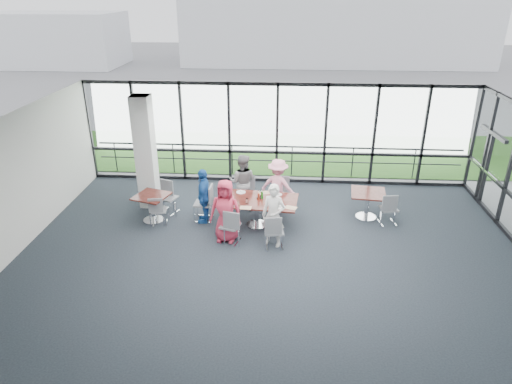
# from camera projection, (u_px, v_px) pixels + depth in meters

# --- Properties ---
(floor) EXTENTS (12.00, 10.00, 0.02)m
(floor) POSITION_uv_depth(u_px,v_px,m) (270.00, 267.00, 10.36)
(floor) COLOR #1D242A
(floor) RESTS_ON ground
(ceiling) EXTENTS (12.00, 10.00, 0.04)m
(ceiling) POSITION_uv_depth(u_px,v_px,m) (273.00, 131.00, 9.04)
(ceiling) COLOR white
(ceiling) RESTS_ON ground
(wall_left) EXTENTS (0.10, 10.00, 3.20)m
(wall_left) POSITION_uv_depth(u_px,v_px,m) (0.00, 195.00, 10.05)
(wall_left) COLOR silver
(wall_left) RESTS_ON ground
(curtain_wall_back) EXTENTS (12.00, 0.10, 3.20)m
(curtain_wall_back) POSITION_uv_depth(u_px,v_px,m) (277.00, 134.00, 14.24)
(curtain_wall_back) COLOR white
(curtain_wall_back) RESTS_ON ground
(exit_door) EXTENTS (0.12, 1.60, 2.10)m
(exit_door) POSITION_uv_depth(u_px,v_px,m) (486.00, 170.00, 12.97)
(exit_door) COLOR black
(exit_door) RESTS_ON ground
(structural_column) EXTENTS (0.50, 0.50, 3.20)m
(structural_column) POSITION_uv_depth(u_px,v_px,m) (146.00, 153.00, 12.64)
(structural_column) COLOR silver
(structural_column) RESTS_ON ground
(apron) EXTENTS (80.00, 70.00, 0.02)m
(apron) POSITION_uv_depth(u_px,v_px,m) (279.00, 136.00, 19.46)
(apron) COLOR gray
(apron) RESTS_ON ground
(grass_strip) EXTENTS (80.00, 5.00, 0.01)m
(grass_strip) POSITION_uv_depth(u_px,v_px,m) (278.00, 151.00, 17.62)
(grass_strip) COLOR #234E1C
(grass_strip) RESTS_ON ground
(hangar_main) EXTENTS (24.00, 10.00, 6.00)m
(hangar_main) POSITION_uv_depth(u_px,v_px,m) (333.00, 23.00, 37.98)
(hangar_main) COLOR white
(hangar_main) RESTS_ON ground
(hangar_aux) EXTENTS (10.00, 6.00, 4.00)m
(hangar_aux) POSITION_uv_depth(u_px,v_px,m) (57.00, 39.00, 36.07)
(hangar_aux) COLOR white
(hangar_aux) RESTS_ON ground
(guard_rail) EXTENTS (12.00, 0.06, 0.06)m
(guard_rail) POSITION_uv_depth(u_px,v_px,m) (277.00, 160.00, 15.24)
(guard_rail) COLOR #2D2D33
(guard_rail) RESTS_ON ground
(main_table) EXTENTS (2.20, 1.36, 0.75)m
(main_table) POSITION_uv_depth(u_px,v_px,m) (257.00, 203.00, 11.90)
(main_table) COLOR #3B120D
(main_table) RESTS_ON ground
(side_table_left) EXTENTS (1.03, 1.03, 0.75)m
(side_table_left) POSITION_uv_depth(u_px,v_px,m) (152.00, 200.00, 12.14)
(side_table_left) COLOR #3B120D
(side_table_left) RESTS_ON ground
(side_table_right) EXTENTS (1.00, 1.00, 0.75)m
(side_table_right) POSITION_uv_depth(u_px,v_px,m) (368.00, 196.00, 12.31)
(side_table_right) COLOR #3B120D
(side_table_right) RESTS_ON ground
(diner_near_left) EXTENTS (0.85, 0.61, 1.61)m
(diner_near_left) POSITION_uv_depth(u_px,v_px,m) (226.00, 211.00, 11.13)
(diner_near_left) COLOR #C8304A
(diner_near_left) RESTS_ON ground
(diner_near_right) EXTENTS (0.68, 0.58, 1.59)m
(diner_near_right) POSITION_uv_depth(u_px,v_px,m) (274.00, 216.00, 10.92)
(diner_near_right) COLOR silver
(diner_near_right) RESTS_ON ground
(diner_far_left) EXTENTS (0.84, 0.57, 1.62)m
(diner_far_left) POSITION_uv_depth(u_px,v_px,m) (242.00, 182.00, 12.77)
(diner_far_left) COLOR gray
(diner_far_left) RESTS_ON ground
(diner_far_right) EXTENTS (1.12, 0.82, 1.56)m
(diner_far_right) POSITION_uv_depth(u_px,v_px,m) (278.00, 186.00, 12.59)
(diner_far_right) COLOR pink
(diner_far_right) RESTS_ON ground
(diner_end) EXTENTS (0.50, 0.89, 1.51)m
(diner_end) POSITION_uv_depth(u_px,v_px,m) (204.00, 196.00, 12.06)
(diner_end) COLOR #1D55A6
(diner_end) RESTS_ON ground
(chair_main_nl) EXTENTS (0.54, 0.54, 0.89)m
(chair_main_nl) POSITION_uv_depth(u_px,v_px,m) (230.00, 226.00, 11.18)
(chair_main_nl) COLOR gray
(chair_main_nl) RESTS_ON ground
(chair_main_nr) EXTENTS (0.48, 0.48, 0.87)m
(chair_main_nr) POSITION_uv_depth(u_px,v_px,m) (275.00, 231.00, 10.96)
(chair_main_nr) COLOR gray
(chair_main_nr) RESTS_ON ground
(chair_main_fl) EXTENTS (0.47, 0.47, 0.86)m
(chair_main_fl) POSITION_uv_depth(u_px,v_px,m) (247.00, 194.00, 12.96)
(chair_main_fl) COLOR gray
(chair_main_fl) RESTS_ON ground
(chair_main_fr) EXTENTS (0.51, 0.51, 0.92)m
(chair_main_fr) POSITION_uv_depth(u_px,v_px,m) (282.00, 195.00, 12.83)
(chair_main_fr) COLOR gray
(chair_main_fr) RESTS_ON ground
(chair_main_end) EXTENTS (0.49, 0.49, 0.97)m
(chair_main_end) POSITION_uv_depth(u_px,v_px,m) (203.00, 203.00, 12.25)
(chair_main_end) COLOR gray
(chair_main_end) RESTS_ON ground
(chair_spare_la) EXTENTS (0.45, 0.45, 0.80)m
(chair_spare_la) POSITION_uv_depth(u_px,v_px,m) (159.00, 210.00, 12.07)
(chair_spare_la) COLOR gray
(chair_spare_la) RESTS_ON ground
(chair_spare_lb) EXTENTS (0.56, 0.56, 0.88)m
(chair_spare_lb) POSITION_uv_depth(u_px,v_px,m) (168.00, 198.00, 12.67)
(chair_spare_lb) COLOR gray
(chair_spare_lb) RESTS_ON ground
(chair_spare_r) EXTENTS (0.50, 0.50, 0.88)m
(chair_spare_r) POSITION_uv_depth(u_px,v_px,m) (389.00, 209.00, 12.07)
(chair_spare_r) COLOR gray
(chair_spare_r) RESTS_ON ground
(plate_nl) EXTENTS (0.24, 0.24, 0.01)m
(plate_nl) POSITION_uv_depth(u_px,v_px,m) (231.00, 205.00, 11.56)
(plate_nl) COLOR white
(plate_nl) RESTS_ON main_table
(plate_nr) EXTENTS (0.28, 0.28, 0.01)m
(plate_nr) POSITION_uv_depth(u_px,v_px,m) (280.00, 207.00, 11.43)
(plate_nr) COLOR white
(plate_nr) RESTS_ON main_table
(plate_fl) EXTENTS (0.25, 0.25, 0.01)m
(plate_fl) POSITION_uv_depth(u_px,v_px,m) (241.00, 192.00, 12.26)
(plate_fl) COLOR white
(plate_fl) RESTS_ON main_table
(plate_fr) EXTENTS (0.25, 0.25, 0.01)m
(plate_fr) POSITION_uv_depth(u_px,v_px,m) (277.00, 195.00, 12.12)
(plate_fr) COLOR white
(plate_fr) RESTS_ON main_table
(plate_end) EXTENTS (0.28, 0.28, 0.01)m
(plate_end) POSITION_uv_depth(u_px,v_px,m) (223.00, 197.00, 11.98)
(plate_end) COLOR white
(plate_end) RESTS_ON main_table
(tumbler_a) EXTENTS (0.07, 0.07, 0.14)m
(tumbler_a) POSITION_uv_depth(u_px,v_px,m) (247.00, 201.00, 11.60)
(tumbler_a) COLOR white
(tumbler_a) RESTS_ON main_table
(tumbler_b) EXTENTS (0.07, 0.07, 0.13)m
(tumbler_b) POSITION_uv_depth(u_px,v_px,m) (268.00, 201.00, 11.60)
(tumbler_b) COLOR white
(tumbler_b) RESTS_ON main_table
(tumbler_c) EXTENTS (0.07, 0.07, 0.15)m
(tumbler_c) POSITION_uv_depth(u_px,v_px,m) (260.00, 194.00, 12.02)
(tumbler_c) COLOR white
(tumbler_c) RESTS_ON main_table
(tumbler_d) EXTENTS (0.08, 0.08, 0.15)m
(tumbler_d) POSITION_uv_depth(u_px,v_px,m) (229.00, 197.00, 11.85)
(tumbler_d) COLOR white
(tumbler_d) RESTS_ON main_table
(menu_a) EXTENTS (0.30, 0.21, 0.00)m
(menu_a) POSITION_uv_depth(u_px,v_px,m) (246.00, 208.00, 11.41)
(menu_a) COLOR silver
(menu_a) RESTS_ON main_table
(menu_b) EXTENTS (0.34, 0.29, 0.00)m
(menu_b) POSITION_uv_depth(u_px,v_px,m) (291.00, 208.00, 11.41)
(menu_b) COLOR silver
(menu_b) RESTS_ON main_table
(menu_c) EXTENTS (0.33, 0.25, 0.00)m
(menu_c) POSITION_uv_depth(u_px,v_px,m) (264.00, 193.00, 12.25)
(menu_c) COLOR silver
(menu_c) RESTS_ON main_table
(condiment_caddy) EXTENTS (0.10, 0.07, 0.04)m
(condiment_caddy) POSITION_uv_depth(u_px,v_px,m) (259.00, 198.00, 11.91)
(condiment_caddy) COLOR black
(condiment_caddy) RESTS_ON main_table
(ketchup_bottle) EXTENTS (0.06, 0.06, 0.18)m
(ketchup_bottle) POSITION_uv_depth(u_px,v_px,m) (259.00, 196.00, 11.82)
(ketchup_bottle) COLOR #99301A
(ketchup_bottle) RESTS_ON main_table
(green_bottle) EXTENTS (0.05, 0.05, 0.20)m
(green_bottle) POSITION_uv_depth(u_px,v_px,m) (262.00, 195.00, 11.87)
(green_bottle) COLOR #17791A
(green_bottle) RESTS_ON main_table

